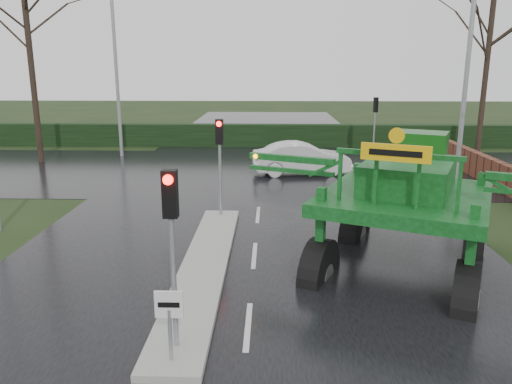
{
  "coord_description": "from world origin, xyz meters",
  "views": [
    {
      "loc": [
        0.44,
        -9.34,
        5.25
      ],
      "look_at": [
        0.06,
        3.54,
        2.0
      ],
      "focal_mm": 35.0,
      "sensor_mm": 36.0,
      "label": 1
    }
  ],
  "objects_px": {
    "street_light_right": "(462,48)",
    "crop_sprayer": "(325,186)",
    "traffic_signal_far": "(375,114)",
    "keep_left_sign": "(169,315)",
    "traffic_signal_mid": "(220,147)",
    "street_light_left_far": "(120,53)",
    "white_sedan": "(301,174)",
    "traffic_signal_near": "(171,222)"
  },
  "relations": [
    {
      "from": "street_light_right",
      "to": "crop_sprayer",
      "type": "xyz_separation_m",
      "value": [
        -6.38,
        -9.12,
        -3.67
      ]
    },
    {
      "from": "traffic_signal_far",
      "to": "keep_left_sign",
      "type": "bearing_deg",
      "value": 70.07
    },
    {
      "from": "keep_left_sign",
      "to": "traffic_signal_far",
      "type": "relative_size",
      "value": 0.38
    },
    {
      "from": "traffic_signal_mid",
      "to": "traffic_signal_far",
      "type": "bearing_deg",
      "value": 58.07
    },
    {
      "from": "keep_left_sign",
      "to": "traffic_signal_mid",
      "type": "bearing_deg",
      "value": 90.0
    },
    {
      "from": "street_light_left_far",
      "to": "white_sedan",
      "type": "relative_size",
      "value": 2.08
    },
    {
      "from": "traffic_signal_far",
      "to": "street_light_left_far",
      "type": "height_order",
      "value": "street_light_left_far"
    },
    {
      "from": "crop_sprayer",
      "to": "white_sedan",
      "type": "bearing_deg",
      "value": 113.17
    },
    {
      "from": "traffic_signal_mid",
      "to": "crop_sprayer",
      "type": "xyz_separation_m",
      "value": [
        3.11,
        -4.61,
        -0.27
      ]
    },
    {
      "from": "traffic_signal_near",
      "to": "street_light_right",
      "type": "relative_size",
      "value": 0.35
    },
    {
      "from": "street_light_left_far",
      "to": "traffic_signal_mid",
      "type": "bearing_deg",
      "value": -61.14
    },
    {
      "from": "street_light_right",
      "to": "crop_sprayer",
      "type": "height_order",
      "value": "street_light_right"
    },
    {
      "from": "traffic_signal_mid",
      "to": "street_light_right",
      "type": "height_order",
      "value": "street_light_right"
    },
    {
      "from": "keep_left_sign",
      "to": "traffic_signal_mid",
      "type": "xyz_separation_m",
      "value": [
        0.0,
        8.99,
        1.53
      ]
    },
    {
      "from": "street_light_left_far",
      "to": "traffic_signal_near",
      "type": "bearing_deg",
      "value": -71.83
    },
    {
      "from": "crop_sprayer",
      "to": "white_sedan",
      "type": "relative_size",
      "value": 1.68
    },
    {
      "from": "traffic_signal_near",
      "to": "street_light_right",
      "type": "distance_m",
      "value": 16.46
    },
    {
      "from": "street_light_left_far",
      "to": "crop_sprayer",
      "type": "bearing_deg",
      "value": -59.69
    },
    {
      "from": "traffic_signal_near",
      "to": "street_light_left_far",
      "type": "bearing_deg",
      "value": 108.17
    },
    {
      "from": "keep_left_sign",
      "to": "traffic_signal_near",
      "type": "height_order",
      "value": "traffic_signal_near"
    },
    {
      "from": "traffic_signal_near",
      "to": "street_light_right",
      "type": "bearing_deg",
      "value": 53.87
    },
    {
      "from": "traffic_signal_near",
      "to": "crop_sprayer",
      "type": "xyz_separation_m",
      "value": [
        3.11,
        3.89,
        -0.27
      ]
    },
    {
      "from": "street_light_left_far",
      "to": "crop_sprayer",
      "type": "height_order",
      "value": "street_light_left_far"
    },
    {
      "from": "street_light_right",
      "to": "street_light_left_far",
      "type": "height_order",
      "value": "same"
    },
    {
      "from": "traffic_signal_near",
      "to": "crop_sprayer",
      "type": "bearing_deg",
      "value": 51.38
    },
    {
      "from": "keep_left_sign",
      "to": "traffic_signal_near",
      "type": "xyz_separation_m",
      "value": [
        0.0,
        0.49,
        1.53
      ]
    },
    {
      "from": "keep_left_sign",
      "to": "crop_sprayer",
      "type": "relative_size",
      "value": 0.17
    },
    {
      "from": "traffic_signal_far",
      "to": "crop_sprayer",
      "type": "bearing_deg",
      "value": 74.68
    },
    {
      "from": "traffic_signal_far",
      "to": "street_light_left_far",
      "type": "bearing_deg",
      "value": 0.03
    },
    {
      "from": "traffic_signal_far",
      "to": "crop_sprayer",
      "type": "xyz_separation_m",
      "value": [
        -4.69,
        -17.12,
        -0.27
      ]
    },
    {
      "from": "keep_left_sign",
      "to": "white_sedan",
      "type": "distance_m",
      "value": 17.01
    },
    {
      "from": "traffic_signal_far",
      "to": "white_sedan",
      "type": "distance_m",
      "value": 7.11
    },
    {
      "from": "traffic_signal_mid",
      "to": "street_light_left_far",
      "type": "relative_size",
      "value": 0.35
    },
    {
      "from": "traffic_signal_near",
      "to": "white_sedan",
      "type": "relative_size",
      "value": 0.73
    },
    {
      "from": "traffic_signal_mid",
      "to": "traffic_signal_near",
      "type": "bearing_deg",
      "value": -90.0
    },
    {
      "from": "traffic_signal_far",
      "to": "crop_sprayer",
      "type": "height_order",
      "value": "crop_sprayer"
    },
    {
      "from": "traffic_signal_mid",
      "to": "crop_sprayer",
      "type": "bearing_deg",
      "value": -55.97
    },
    {
      "from": "traffic_signal_near",
      "to": "white_sedan",
      "type": "distance_m",
      "value": 16.7
    },
    {
      "from": "street_light_right",
      "to": "crop_sprayer",
      "type": "relative_size",
      "value": 1.23
    },
    {
      "from": "traffic_signal_mid",
      "to": "traffic_signal_far",
      "type": "distance_m",
      "value": 14.75
    },
    {
      "from": "crop_sprayer",
      "to": "white_sedan",
      "type": "distance_m",
      "value": 12.49
    },
    {
      "from": "keep_left_sign",
      "to": "white_sedan",
      "type": "relative_size",
      "value": 0.28
    }
  ]
}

